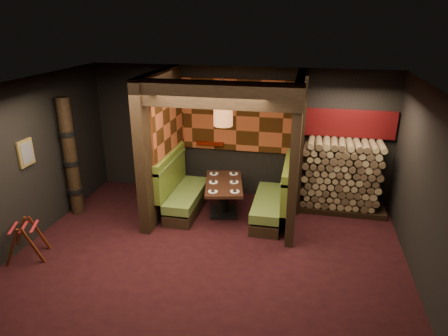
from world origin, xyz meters
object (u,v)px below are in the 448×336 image
pendant_lamp (223,114)px  booth_bench_left (182,192)px  firewood_stack (344,177)px  dining_table (224,193)px  booth_bench_right (274,201)px  luggage_rack (26,239)px  totem_column (71,158)px

pendant_lamp → booth_bench_left: bearing=177.6°
pendant_lamp → firewood_stack: size_ratio=0.56×
dining_table → pendant_lamp: 1.64m
booth_bench_right → booth_bench_left: bearing=180.0°
firewood_stack → pendant_lamp: bearing=-162.7°
pendant_lamp → firewood_stack: pendant_lamp is taller
booth_bench_right → pendant_lamp: bearing=-177.9°
pendant_lamp → luggage_rack: bearing=-143.0°
booth_bench_left → pendant_lamp: 1.92m
pendant_lamp → totem_column: (-2.97, -0.51, -0.92)m
booth_bench_left → booth_bench_right: bearing=0.0°
booth_bench_right → totem_column: size_ratio=0.67×
booth_bench_left → dining_table: bearing=0.8°
booth_bench_right → dining_table: (-1.01, 0.01, 0.07)m
totem_column → firewood_stack: totem_column is taller
booth_bench_right → firewood_stack: bearing=27.3°
luggage_rack → pendant_lamp: bearing=37.0°
dining_table → luggage_rack: dining_table is taller
luggage_rack → totem_column: totem_column is taller
firewood_stack → dining_table: bearing=-163.8°
booth_bench_left → booth_bench_right: 1.89m
booth_bench_left → luggage_rack: size_ratio=2.09×
pendant_lamp → totem_column: pendant_lamp is taller
firewood_stack → booth_bench_left: bearing=-167.8°
dining_table → booth_bench_right: bearing=-0.7°
luggage_rack → dining_table: bearing=37.7°
booth_bench_right → totem_column: (-3.98, -0.55, 0.79)m
booth_bench_right → totem_column: 4.10m
firewood_stack → booth_bench_right: bearing=-152.7°
pendant_lamp → totem_column: bearing=-170.2°
pendant_lamp → totem_column: size_ratio=0.40×
booth_bench_left → booth_bench_right: size_ratio=1.00×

